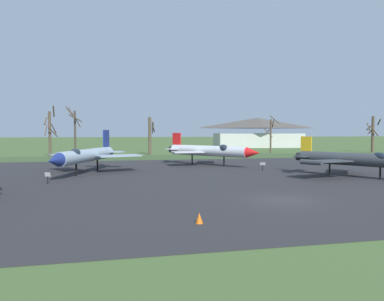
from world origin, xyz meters
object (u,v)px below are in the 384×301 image
Objects in this scene: info_placard_rear_center at (48,177)px; visitor_building at (257,132)px; info_placard_rear_left at (263,166)px; jet_fighter_front_left at (355,159)px; jet_fighter_rear_center at (86,155)px; jet_fighter_rear_left at (210,151)px; traffic_cone at (199,218)px.

visitor_building is (47.30, 68.07, 3.79)m from info_placard_rear_center.
info_placard_rear_left is at bearing -111.81° from visitor_building.
jet_fighter_front_left is 11.77× the size of info_placard_rear_left.
jet_fighter_rear_center is 75.35m from visitor_building.
jet_fighter_rear_left is (18.16, 13.75, 1.41)m from info_placard_rear_center.
jet_fighter_rear_left reaches higher than info_placard_rear_center.
jet_fighter_rear_center is 14.03× the size of info_placard_rear_left.
info_placard_rear_left is at bearing 59.65° from traffic_cone.
traffic_cone is at bearing -57.25° from info_placard_rear_center.
jet_fighter_rear_center is at bearing 161.67° from jet_fighter_front_left.
visitor_building is 91.56m from traffic_cone.
visitor_building reaches higher than jet_fighter_rear_left.
visitor_building is (24.78, 61.92, 3.79)m from info_placard_rear_left.
jet_fighter_rear_center is at bearing 107.78° from traffic_cone.
jet_fighter_front_left is 29.18m from info_placard_rear_center.
jet_fighter_front_left is 0.44× the size of visitor_building.
jet_fighter_rear_center is at bearing 71.05° from info_placard_rear_center.
visitor_building is 47.00× the size of traffic_cone.
traffic_cone is at bearing -114.13° from visitor_building.
info_placard_rear_center is (-2.57, -7.48, -1.40)m from jet_fighter_rear_center.
jet_fighter_rear_center is at bearing 176.20° from info_placard_rear_left.
traffic_cone is (-19.22, -14.08, -1.58)m from jet_fighter_front_left.
jet_fighter_front_left is 0.84× the size of jet_fighter_rear_center.
jet_fighter_rear_left reaches higher than info_placard_rear_left.
visitor_building reaches higher than jet_fighter_front_left.
info_placard_rear_left reaches higher than traffic_cone.
jet_fighter_front_left is 27.98m from jet_fighter_rear_center.
jet_fighter_rear_center is (-26.56, 8.80, 0.19)m from jet_fighter_front_left.
traffic_cone is at bearing -105.81° from jet_fighter_rear_left.
jet_fighter_rear_left is at bearing 74.19° from traffic_cone.
jet_fighter_rear_left is 8.87m from info_placard_rear_left.
info_placard_rear_left is 24.98m from traffic_cone.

